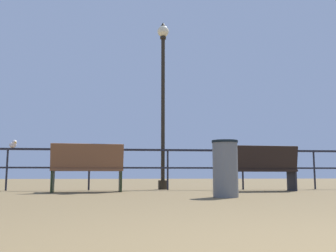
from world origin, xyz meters
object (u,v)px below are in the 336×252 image
bench_near_left (87,166)px  lamppost_center (163,89)px  seagull_on_rail (13,144)px  trash_bin (225,168)px  bench_near_right (261,166)px

bench_near_left → lamppost_center: bearing=36.2°
lamppost_center → seagull_on_rail: 3.82m
lamppost_center → trash_bin: lamppost_center is taller
trash_bin → lamppost_center: bearing=102.1°
bench_near_left → bench_near_right: (3.79, 0.00, 0.01)m
bench_near_right → lamppost_center: size_ratio=0.38×
lamppost_center → trash_bin: size_ratio=4.67×
trash_bin → seagull_on_rail: bearing=145.1°
bench_near_left → trash_bin: size_ratio=1.65×
lamppost_center → seagull_on_rail: (-3.51, -0.33, -1.47)m
bench_near_right → trash_bin: bearing=-124.0°
bench_near_right → seagull_on_rail: seagull_on_rail is taller
bench_near_left → seagull_on_rail: (-1.80, 0.92, 0.52)m
bench_near_right → trash_bin: bench_near_right is taller
bench_near_left → bench_near_right: 3.79m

